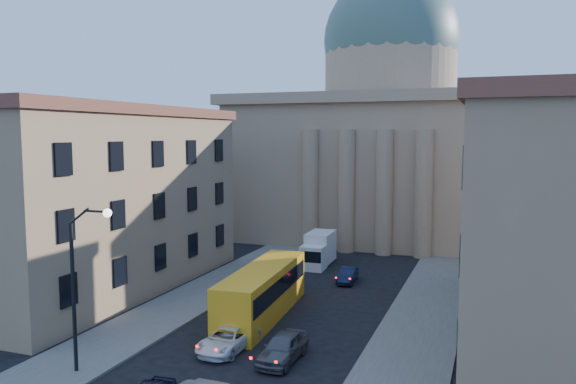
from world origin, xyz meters
name	(u,v)px	position (x,y,z in m)	size (l,w,h in m)	color
sidewalk_left	(165,313)	(-8.50, 18.00, 0.07)	(5.00, 60.00, 0.15)	#56544E
sidewalk_right	(413,345)	(8.50, 18.00, 0.07)	(5.00, 60.00, 0.15)	#56544E
church	(388,139)	(0.00, 55.47, 11.88)	(68.02, 28.76, 36.60)	#93775A
building_left	(100,198)	(-17.00, 22.00, 7.42)	(11.60, 26.60, 14.70)	#99785A
building_right	(570,220)	(17.00, 22.00, 7.42)	(11.60, 26.60, 14.70)	#99785A
street_lamp	(81,275)	(-6.97, 8.00, 5.29)	(2.62, 0.44, 8.83)	black
car_left_mid	(228,339)	(-1.47, 13.66, 0.66)	(2.19, 4.74, 1.32)	white
car_right_far	(283,348)	(2.07, 13.28, 0.76)	(1.80, 4.47, 1.52)	#4D4D52
car_right_distant	(348,275)	(1.30, 30.72, 0.62)	(1.31, 3.76, 1.24)	black
city_bus	(263,290)	(-1.97, 19.97, 1.82)	(3.57, 12.18, 3.39)	yellow
box_truck	(318,250)	(-2.86, 35.71, 1.46)	(2.39, 5.70, 3.09)	silver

